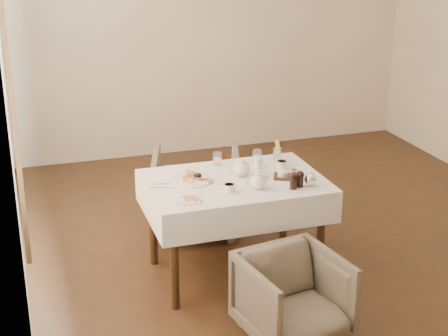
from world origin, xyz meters
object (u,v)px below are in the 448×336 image
at_px(armchair_far, 196,191).
at_px(table, 234,195).
at_px(armchair_near, 293,298).
at_px(breakfast_plate, 191,179).
at_px(teapot_centre, 242,167).

bearing_deg(armchair_far, table, 109.46).
distance_m(table, armchair_far, 0.90).
distance_m(table, armchair_near, 0.97).
bearing_deg(table, breakfast_plate, 163.55).
bearing_deg(armchair_far, armchair_near, 110.69).
relative_size(armchair_far, teapot_centre, 4.29).
bearing_deg(armchair_near, table, 86.13).
bearing_deg(breakfast_plate, table, -22.29).
xyz_separation_m(armchair_near, teapot_centre, (-0.01, 0.95, 0.54)).
distance_m(armchair_far, breakfast_plate, 0.91).
relative_size(armchair_near, breakfast_plate, 2.00).
height_order(table, armchair_near, table).
height_order(table, breakfast_plate, breakfast_plate).
distance_m(armchair_near, armchair_far, 1.75).
relative_size(table, teapot_centre, 7.33).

